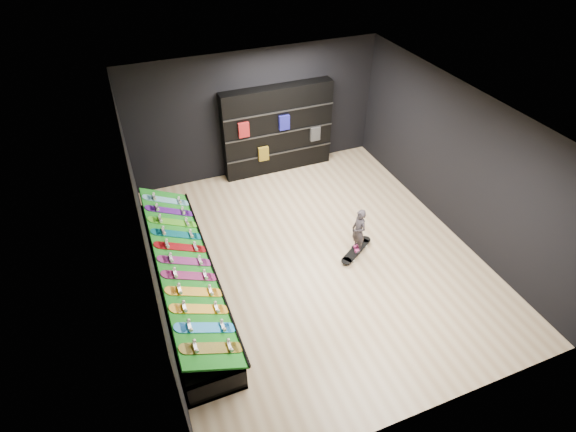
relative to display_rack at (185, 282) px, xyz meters
name	(u,v)px	position (x,y,z in m)	size (l,w,h in m)	color
floor	(315,256)	(2.55, 0.00, -0.25)	(6.00, 7.00, 0.01)	#C8AE87
ceiling	(322,116)	(2.55, 0.00, 2.75)	(6.00, 7.00, 0.01)	white
wall_back	(256,114)	(2.55, 3.50, 1.25)	(6.00, 0.02, 3.00)	black
wall_front	(439,350)	(2.55, -3.50, 1.25)	(6.00, 0.02, 3.00)	black
wall_left	(146,234)	(-0.45, 0.00, 1.25)	(0.02, 7.00, 3.00)	black
wall_right	(457,162)	(5.55, 0.00, 1.25)	(0.02, 7.00, 3.00)	black
display_rack	(185,282)	(0.00, 0.00, 0.00)	(0.90, 4.50, 0.50)	black
turf_ramp	(185,262)	(0.05, 0.00, 0.46)	(1.00, 4.50, 0.04)	#106B15
back_shelving	(278,130)	(3.01, 3.32, 0.83)	(2.70, 0.32, 2.16)	black
floor_skateboard	(356,251)	(3.34, -0.22, -0.21)	(0.98, 0.22, 0.09)	black
child	(358,238)	(3.34, -0.22, 0.13)	(0.22, 0.15, 0.57)	black
display_board_0	(212,348)	(0.06, -1.90, 0.49)	(0.98, 0.22, 0.09)	yellow
display_board_1	(206,328)	(0.06, -1.52, 0.49)	(0.98, 0.22, 0.09)	blue
display_board_2	(200,309)	(0.06, -1.14, 0.49)	(0.98, 0.22, 0.09)	yellow
display_board_3	(195,292)	(0.06, -0.76, 0.49)	(0.98, 0.22, 0.09)	orange
display_board_4	(190,276)	(0.06, -0.38, 0.49)	(0.98, 0.22, 0.09)	#E5198C
display_board_5	(185,261)	(0.06, 0.00, 0.49)	(0.98, 0.22, 0.09)	#2626BF
display_board_6	(181,247)	(0.06, 0.38, 0.49)	(0.98, 0.22, 0.09)	red
display_board_7	(177,234)	(0.06, 0.76, 0.49)	(0.98, 0.22, 0.09)	#0C8C99
display_board_8	(173,222)	(0.06, 1.14, 0.49)	(0.98, 0.22, 0.09)	green
display_board_9	(170,211)	(0.06, 1.52, 0.49)	(0.98, 0.22, 0.09)	purple
display_board_10	(166,200)	(0.06, 1.90, 0.49)	(0.98, 0.22, 0.09)	#0CB2E5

